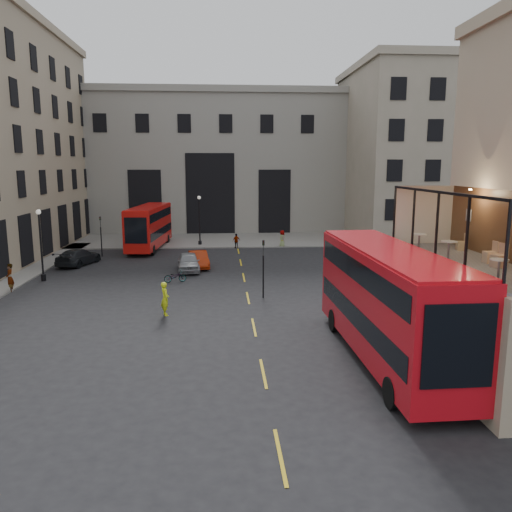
{
  "coord_description": "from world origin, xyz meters",
  "views": [
    {
      "loc": [
        -3.65,
        -19.39,
        8.48
      ],
      "look_at": [
        -1.56,
        10.75,
        3.0
      ],
      "focal_mm": 35.0,
      "sensor_mm": 36.0,
      "label": 1
    }
  ],
  "objects": [
    {
      "name": "cyclist",
      "position": [
        -6.94,
        8.56,
        0.97
      ],
      "size": [
        0.67,
        0.82,
        1.95
      ],
      "primitive_type": "imported",
      "rotation": [
        0.0,
        0.0,
        1.9
      ],
      "color": "#E5FF1A",
      "rests_on": "ground"
    },
    {
      "name": "traffic_light_near",
      "position": [
        -1.0,
        12.0,
        2.42
      ],
      "size": [
        0.16,
        0.2,
        3.8
      ],
      "color": "black",
      "rests_on": "ground"
    },
    {
      "name": "bus_far",
      "position": [
        -11.08,
        32.25,
        2.48
      ],
      "size": [
        3.41,
        11.23,
        4.41
      ],
      "color": "red",
      "rests_on": "ground"
    },
    {
      "name": "pedestrian_e",
      "position": [
        -18.08,
        14.76,
        0.97
      ],
      "size": [
        0.61,
        0.79,
        1.94
      ],
      "primitive_type": "imported",
      "rotation": [
        0.0,
        0.0,
        4.94
      ],
      "color": "gray",
      "rests_on": "ground"
    },
    {
      "name": "street_lamp_b",
      "position": [
        -6.0,
        34.0,
        2.39
      ],
      "size": [
        0.36,
        0.36,
        5.33
      ],
      "color": "black",
      "rests_on": "ground"
    },
    {
      "name": "gateway",
      "position": [
        -5.0,
        47.99,
        9.39
      ],
      "size": [
        35.0,
        10.6,
        18.0
      ],
      "color": "gray",
      "rests_on": "ground"
    },
    {
      "name": "bicycle",
      "position": [
        -7.12,
        16.84,
        0.43
      ],
      "size": [
        1.73,
        0.96,
        0.86
      ],
      "primitive_type": "imported",
      "rotation": [
        0.0,
        0.0,
        1.82
      ],
      "color": "gray",
      "rests_on": "ground"
    },
    {
      "name": "car_c",
      "position": [
        -16.06,
        23.97,
        0.71
      ],
      "size": [
        3.34,
        5.27,
        1.42
      ],
      "primitive_type": "imported",
      "rotation": [
        0.0,
        0.0,
        2.84
      ],
      "color": "black",
      "rests_on": "ground"
    },
    {
      "name": "host_frontage",
      "position": [
        6.5,
        0.0,
        2.25
      ],
      "size": [
        3.0,
        11.0,
        4.5
      ],
      "primitive_type": "cube",
      "color": "tan",
      "rests_on": "ground"
    },
    {
      "name": "ground",
      "position": [
        0.0,
        0.0,
        0.0
      ],
      "size": [
        140.0,
        140.0,
        0.0
      ],
      "primitive_type": "plane",
      "color": "black",
      "rests_on": "ground"
    },
    {
      "name": "cafe_table_mid",
      "position": [
        5.74,
        0.39,
        5.14
      ],
      "size": [
        0.65,
        0.65,
        0.81
      ],
      "color": "beige",
      "rests_on": "cafe_floor"
    },
    {
      "name": "pedestrian_c",
      "position": [
        -2.14,
        32.02,
        0.76
      ],
      "size": [
        0.96,
        0.74,
        1.52
      ],
      "primitive_type": "imported",
      "rotation": [
        0.0,
        0.0,
        3.62
      ],
      "color": "gray",
      "rests_on": "ground"
    },
    {
      "name": "cafe_chair_c",
      "position": [
        7.17,
        -0.28,
        4.87
      ],
      "size": [
        0.45,
        0.45,
        0.89
      ],
      "color": "#DDAC7F",
      "rests_on": "cafe_floor"
    },
    {
      "name": "pedestrian_d",
      "position": [
        2.71,
        32.36,
        0.89
      ],
      "size": [
        0.76,
        0.98,
        1.78
      ],
      "primitive_type": "imported",
      "rotation": [
        0.0,
        0.0,
        1.81
      ],
      "color": "gray",
      "rests_on": "ground"
    },
    {
      "name": "cafe_table_near",
      "position": [
        5.76,
        -3.38,
        5.1
      ],
      "size": [
        0.61,
        0.61,
        0.76
      ],
      "color": "beige",
      "rests_on": "cafe_floor"
    },
    {
      "name": "street_lamp_a",
      "position": [
        -17.0,
        18.0,
        2.39
      ],
      "size": [
        0.36,
        0.36,
        5.33
      ],
      "color": "black",
      "rests_on": "ground"
    },
    {
      "name": "bus_near",
      "position": [
        3.5,
        1.13,
        2.81
      ],
      "size": [
        3.15,
        12.62,
        5.01
      ],
      "color": "red",
      "rests_on": "ground"
    },
    {
      "name": "pavement_far",
      "position": [
        -6.0,
        38.0,
        0.06
      ],
      "size": [
        40.0,
        12.0,
        0.12
      ],
      "primitive_type": "cube",
      "color": "slate",
      "rests_on": "ground"
    },
    {
      "name": "cafe_floor",
      "position": [
        6.5,
        0.0,
        4.55
      ],
      "size": [
        3.0,
        10.0,
        0.1
      ],
      "primitive_type": "cube",
      "color": "slate",
      "rests_on": "host_frontage"
    },
    {
      "name": "cafe_chair_d",
      "position": [
        7.47,
        2.79,
        4.84
      ],
      "size": [
        0.46,
        0.46,
        0.79
      ],
      "color": "tan",
      "rests_on": "cafe_floor"
    },
    {
      "name": "traffic_light_far",
      "position": [
        -15.0,
        28.0,
        2.42
      ],
      "size": [
        0.16,
        0.2,
        3.8
      ],
      "color": "black",
      "rests_on": "ground"
    },
    {
      "name": "pedestrian_a",
      "position": [
        -12.07,
        35.45,
        0.87
      ],
      "size": [
        0.93,
        0.77,
        1.75
      ],
      "primitive_type": "imported",
      "rotation": [
        0.0,
        0.0,
        0.13
      ],
      "color": "gray",
      "rests_on": "ground"
    },
    {
      "name": "pedestrian_b",
      "position": [
        -12.04,
        33.83,
        0.83
      ],
      "size": [
        1.11,
        1.22,
        1.65
      ],
      "primitive_type": "imported",
      "rotation": [
        0.0,
        0.0,
        0.96
      ],
      "color": "gray",
      "rests_on": "ground"
    },
    {
      "name": "car_a",
      "position": [
        -6.39,
        20.83,
        0.74
      ],
      "size": [
        2.11,
        4.48,
        1.48
      ],
      "primitive_type": "imported",
      "rotation": [
        0.0,
        0.0,
        0.09
      ],
      "color": "gray",
      "rests_on": "ground"
    },
    {
      "name": "cafe_table_far",
      "position": [
        5.38,
        2.66,
        5.14
      ],
      "size": [
        0.65,
        0.65,
        0.81
      ],
      "color": "beige",
      "rests_on": "cafe_floor"
    },
    {
      "name": "building_right",
      "position": [
        20.0,
        39.97,
        10.39
      ],
      "size": [
        16.6,
        18.6,
        20.0
      ],
      "color": "#A59785",
      "rests_on": "ground"
    },
    {
      "name": "car_b",
      "position": [
        -5.64,
        22.21,
        0.69
      ],
      "size": [
        2.08,
        4.34,
        1.37
      ],
      "primitive_type": "imported",
      "rotation": [
        0.0,
        0.0,
        0.16
      ],
      "color": "#9E2609",
      "rests_on": "ground"
    },
    {
      "name": "cafe_chair_b",
      "position": [
        7.06,
        -1.12,
        4.88
      ],
      "size": [
        0.56,
        0.56,
        0.93
      ],
      "color": "tan",
      "rests_on": "cafe_floor"
    }
  ]
}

